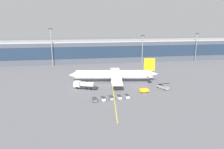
{
  "coord_description": "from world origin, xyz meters",
  "views": [
    {
      "loc": [
        -15.78,
        -92.53,
        28.66
      ],
      "look_at": [
        0.87,
        3.91,
        4.5
      ],
      "focal_mm": 33.45,
      "sensor_mm": 36.0,
      "label": 1
    }
  ],
  "objects_px": {
    "fuel_tanker": "(84,85)",
    "belt_loader": "(163,87)",
    "pushback_tug": "(144,90)",
    "main_airliner": "(114,75)",
    "baggage_cart_2": "(111,98)",
    "baggage_cart_4": "(127,96)",
    "baggage_cart_1": "(103,99)",
    "baggage_cart_0": "(95,100)",
    "baggage_cart_3": "(119,97)"
  },
  "relations": [
    {
      "from": "fuel_tanker",
      "to": "belt_loader",
      "type": "relative_size",
      "value": 1.6
    },
    {
      "from": "pushback_tug",
      "to": "main_airliner",
      "type": "bearing_deg",
      "value": 119.79
    },
    {
      "from": "belt_loader",
      "to": "baggage_cart_2",
      "type": "relative_size",
      "value": 2.44
    },
    {
      "from": "pushback_tug",
      "to": "baggage_cart_4",
      "type": "relative_size",
      "value": 1.38
    },
    {
      "from": "main_airliner",
      "to": "baggage_cart_1",
      "type": "distance_m",
      "value": 26.13
    },
    {
      "from": "pushback_tug",
      "to": "baggage_cart_2",
      "type": "height_order",
      "value": "baggage_cart_2"
    },
    {
      "from": "fuel_tanker",
      "to": "pushback_tug",
      "type": "bearing_deg",
      "value": -20.56
    },
    {
      "from": "baggage_cart_4",
      "to": "baggage_cart_1",
      "type": "bearing_deg",
      "value": -173.29
    },
    {
      "from": "belt_loader",
      "to": "baggage_cart_4",
      "type": "height_order",
      "value": "belt_loader"
    },
    {
      "from": "baggage_cart_1",
      "to": "pushback_tug",
      "type": "bearing_deg",
      "value": 21.34
    },
    {
      "from": "pushback_tug",
      "to": "belt_loader",
      "type": "height_order",
      "value": "belt_loader"
    },
    {
      "from": "fuel_tanker",
      "to": "baggage_cart_2",
      "type": "distance_m",
      "value": 18.76
    },
    {
      "from": "pushback_tug",
      "to": "baggage_cart_1",
      "type": "bearing_deg",
      "value": -158.66
    },
    {
      "from": "baggage_cart_0",
      "to": "baggage_cart_3",
      "type": "relative_size",
      "value": 1.0
    },
    {
      "from": "pushback_tug",
      "to": "baggage_cart_3",
      "type": "xyz_separation_m",
      "value": [
        -12.03,
        -6.44,
        -0.07
      ]
    },
    {
      "from": "baggage_cart_4",
      "to": "baggage_cart_0",
      "type": "bearing_deg",
      "value": -173.29
    },
    {
      "from": "baggage_cart_3",
      "to": "baggage_cart_4",
      "type": "distance_m",
      "value": 3.2
    },
    {
      "from": "baggage_cart_3",
      "to": "baggage_cart_4",
      "type": "relative_size",
      "value": 1.0
    },
    {
      "from": "main_airliner",
      "to": "baggage_cart_2",
      "type": "distance_m",
      "value": 24.92
    },
    {
      "from": "pushback_tug",
      "to": "baggage_cart_0",
      "type": "bearing_deg",
      "value": -160.68
    },
    {
      "from": "pushback_tug",
      "to": "belt_loader",
      "type": "distance_m",
      "value": 10.35
    },
    {
      "from": "belt_loader",
      "to": "baggage_cart_3",
      "type": "height_order",
      "value": "belt_loader"
    },
    {
      "from": "baggage_cart_1",
      "to": "baggage_cart_4",
      "type": "bearing_deg",
      "value": 6.71
    },
    {
      "from": "pushback_tug",
      "to": "baggage_cart_1",
      "type": "distance_m",
      "value": 19.74
    },
    {
      "from": "main_airliner",
      "to": "baggage_cart_0",
      "type": "bearing_deg",
      "value": -115.07
    },
    {
      "from": "pushback_tug",
      "to": "baggage_cart_1",
      "type": "relative_size",
      "value": 1.38
    },
    {
      "from": "baggage_cart_0",
      "to": "pushback_tug",
      "type": "bearing_deg",
      "value": 19.32
    },
    {
      "from": "baggage_cart_1",
      "to": "baggage_cart_4",
      "type": "distance_m",
      "value": 9.6
    },
    {
      "from": "pushback_tug",
      "to": "belt_loader",
      "type": "relative_size",
      "value": 0.57
    },
    {
      "from": "fuel_tanker",
      "to": "baggage_cart_3",
      "type": "relative_size",
      "value": 3.89
    },
    {
      "from": "main_airliner",
      "to": "baggage_cart_4",
      "type": "distance_m",
      "value": 23.63
    },
    {
      "from": "main_airliner",
      "to": "belt_loader",
      "type": "distance_m",
      "value": 24.62
    },
    {
      "from": "main_airliner",
      "to": "belt_loader",
      "type": "height_order",
      "value": "main_airliner"
    },
    {
      "from": "fuel_tanker",
      "to": "baggage_cart_0",
      "type": "distance_m",
      "value": 17.18
    },
    {
      "from": "belt_loader",
      "to": "baggage_cart_0",
      "type": "relative_size",
      "value": 2.44
    },
    {
      "from": "pushback_tug",
      "to": "baggage_cart_4",
      "type": "distance_m",
      "value": 10.73
    },
    {
      "from": "main_airliner",
      "to": "pushback_tug",
      "type": "xyz_separation_m",
      "value": [
        9.92,
        -17.33,
        -3.1
      ]
    },
    {
      "from": "baggage_cart_0",
      "to": "baggage_cart_4",
      "type": "distance_m",
      "value": 12.8
    },
    {
      "from": "baggage_cart_1",
      "to": "baggage_cart_3",
      "type": "bearing_deg",
      "value": 6.71
    },
    {
      "from": "baggage_cart_4",
      "to": "belt_loader",
      "type": "bearing_deg",
      "value": 25.85
    },
    {
      "from": "main_airliner",
      "to": "pushback_tug",
      "type": "relative_size",
      "value": 11.36
    },
    {
      "from": "main_airliner",
      "to": "fuel_tanker",
      "type": "height_order",
      "value": "main_airliner"
    },
    {
      "from": "baggage_cart_2",
      "to": "baggage_cart_1",
      "type": "bearing_deg",
      "value": -173.29
    },
    {
      "from": "baggage_cart_1",
      "to": "baggage_cart_3",
      "type": "distance_m",
      "value": 6.4
    },
    {
      "from": "baggage_cart_4",
      "to": "pushback_tug",
      "type": "bearing_deg",
      "value": 34.41
    },
    {
      "from": "pushback_tug",
      "to": "baggage_cart_1",
      "type": "xyz_separation_m",
      "value": [
        -18.39,
        -7.19,
        -0.07
      ]
    },
    {
      "from": "baggage_cart_1",
      "to": "baggage_cart_4",
      "type": "height_order",
      "value": "same"
    },
    {
      "from": "belt_loader",
      "to": "baggage_cart_4",
      "type": "bearing_deg",
      "value": -154.15
    },
    {
      "from": "main_airliner",
      "to": "fuel_tanker",
      "type": "relative_size",
      "value": 4.04
    },
    {
      "from": "baggage_cart_0",
      "to": "baggage_cart_1",
      "type": "distance_m",
      "value": 3.2
    }
  ]
}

